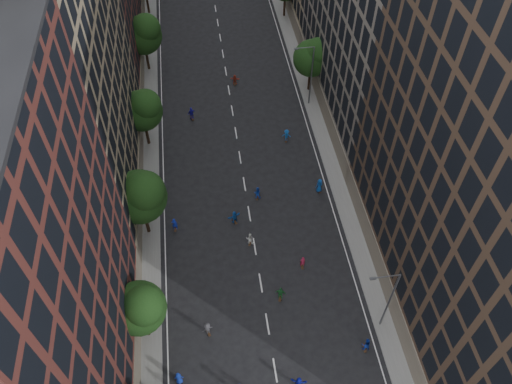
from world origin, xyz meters
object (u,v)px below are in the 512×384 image
Objects in this scene: streetlamp_near at (388,298)px; skater_2 at (366,344)px; skater_0 at (179,378)px; streetlamp_far at (310,73)px.

streetlamp_near reaches higher than skater_2.
skater_2 is at bearing -179.63° from skater_0.
streetlamp_far is 35.44m from skater_2.
skater_2 reaches higher than skater_0.
skater_0 is 0.94× the size of skater_2.
streetlamp_far is at bearing 90.00° from streetlamp_near.
streetlamp_near is 1.00× the size of streetlamp_far.
skater_0 is (-18.87, -2.85, -4.36)m from streetlamp_near.
streetlamp_near is at bearing -173.49° from skater_0.
skater_0 is at bearing -171.41° from streetlamp_near.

